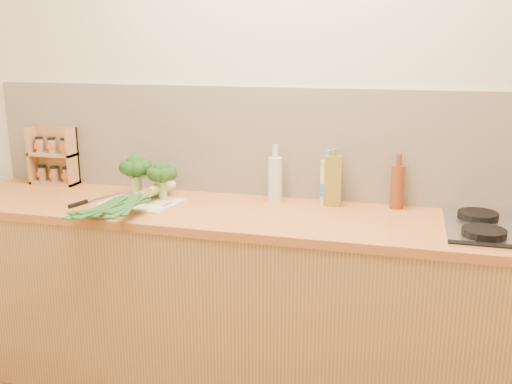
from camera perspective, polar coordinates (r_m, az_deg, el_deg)
room_shell at (r=2.79m, az=3.36°, el=4.85°), size 3.50×3.50×3.50m
counter at (r=2.73m, az=1.84°, el=-11.20°), size 3.20×0.62×0.90m
chopping_board at (r=2.78m, az=-11.37°, el=-1.03°), size 0.38×0.31×0.01m
broccoli_left at (r=2.85m, az=-11.91°, el=2.41°), size 0.16×0.16×0.21m
broccoli_right at (r=2.78m, az=-9.37°, el=1.83°), size 0.15×0.15×0.19m
leek_front at (r=2.76m, az=-12.12°, el=-0.57°), size 0.24×0.65×0.04m
leek_mid at (r=2.71m, az=-11.54°, el=-0.40°), size 0.20×0.66×0.04m
leek_back at (r=2.70m, az=-10.62°, el=-0.02°), size 0.12×0.70×0.04m
chefs_knife at (r=2.84m, az=-16.87°, el=-1.02°), size 0.10×0.27×0.02m
spice_rack at (r=3.28m, az=-19.48°, el=3.12°), size 0.26×0.10×0.31m
oil_tin at (r=2.69m, az=7.73°, el=1.17°), size 0.08×0.05×0.27m
glass_bottle at (r=2.74m, az=1.93°, el=1.39°), size 0.07×0.07×0.28m
amber_bottle at (r=2.70m, az=13.96°, el=0.61°), size 0.06×0.06×0.26m
water_bottle at (r=2.71m, az=7.21°, el=0.82°), size 0.08×0.08×0.24m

